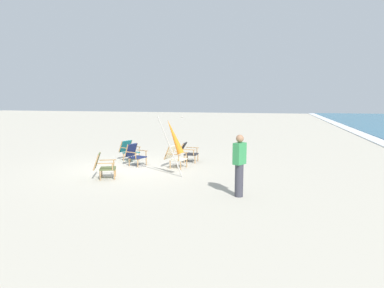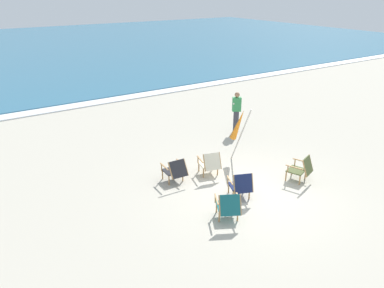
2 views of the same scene
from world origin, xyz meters
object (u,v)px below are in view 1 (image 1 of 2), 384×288
Objects in this scene: umbrella_furled_orange at (174,137)px; beach_chair_far_center at (135,154)px; beach_chair_front_right at (187,151)px; person_near_chairs at (239,165)px; beach_chair_back_left at (175,156)px; beach_chair_mid_center at (129,150)px; beach_chair_back_right at (103,165)px.

beach_chair_far_center is at bearing -126.97° from umbrella_furled_orange.
beach_chair_front_right is 4.91m from person_near_chairs.
beach_chair_back_left reaches higher than beach_chair_front_right.
beach_chair_back_right is (3.11, 0.43, 0.01)m from beach_chair_mid_center.
beach_chair_mid_center is at bearing -145.86° from beach_chair_far_center.
beach_chair_back_right is 2.42m from umbrella_furled_orange.
umbrella_furled_orange is at bearing 108.49° from beach_chair_back_right.
beach_chair_back_left is at bearing 139.25° from beach_chair_back_right.
beach_chair_back_right is (2.08, -1.79, 0.00)m from beach_chair_back_left.
beach_chair_mid_center is 3.62m from umbrella_furled_orange.
beach_chair_front_right is at bearing -150.84° from person_near_chairs.
person_near_chairs is (4.16, 4.80, 0.41)m from beach_chair_mid_center.
beach_chair_back_right reaches higher than beach_chair_back_left.
beach_chair_back_left is 1.04× the size of beach_chair_front_right.
person_near_chairs is at bearing 76.49° from beach_chair_back_right.
beach_chair_far_center is 2.07m from beach_chair_front_right.
umbrella_furled_orange is 2.88m from person_near_chairs.
umbrella_furled_orange is at bearing 53.03° from beach_chair_far_center.
person_near_chairs is (3.13, 2.58, 0.41)m from beach_chair_back_left.
beach_chair_back_left is 4.08m from person_near_chairs.
beach_chair_front_right is at bearing 170.17° from beach_chair_back_left.
beach_chair_mid_center is at bearing -114.81° from beach_chair_back_left.
beach_chair_back_right is (3.22, -1.99, 0.01)m from beach_chair_front_right.
beach_chair_far_center is (-0.09, -1.59, 0.00)m from beach_chair_back_left.
beach_chair_back_right reaches higher than beach_chair_front_right.
beach_chair_front_right is 0.49× the size of person_near_chairs.
beach_chair_far_center is 1.13m from beach_chair_mid_center.
person_near_chairs reaches higher than beach_chair_far_center.
beach_chair_front_right is 0.96× the size of beach_chair_back_right.
beach_chair_far_center is at bearing -127.75° from person_near_chairs.
umbrella_furled_orange is at bearing 47.06° from beach_chair_mid_center.
person_near_chairs is at bearing 52.25° from beach_chair_far_center.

